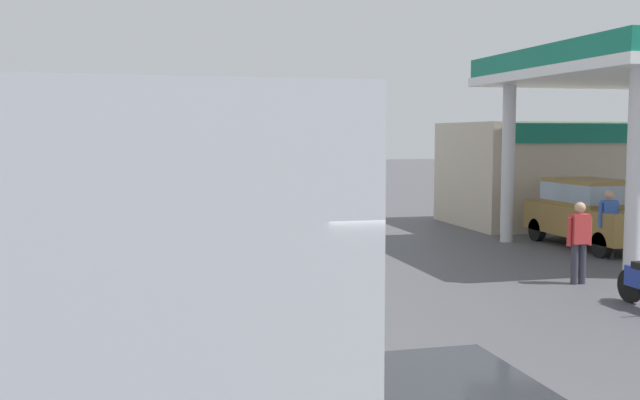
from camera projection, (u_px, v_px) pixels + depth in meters
ground at (207, 222)px, 25.29m from camera, size 120.00×120.00×0.00m
lane_divider_stripe at (224, 243)px, 20.46m from camera, size 0.16×50.00×0.01m
coach_bus_main at (152, 235)px, 9.43m from camera, size 2.60×11.04×3.69m
gas_station_roadside at (593, 147)px, 22.81m from camera, size 9.10×11.95×5.10m
car_at_pump at (591, 210)px, 19.60m from camera, size 1.70×4.20×1.82m
minibus_opposing_lane at (265, 173)px, 29.13m from camera, size 2.04×6.13×2.44m
pedestrian_near_pump at (579, 238)px, 14.77m from camera, size 0.55×0.22×1.66m
pedestrian_by_shop at (609, 220)px, 17.86m from camera, size 0.55×0.22×1.66m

